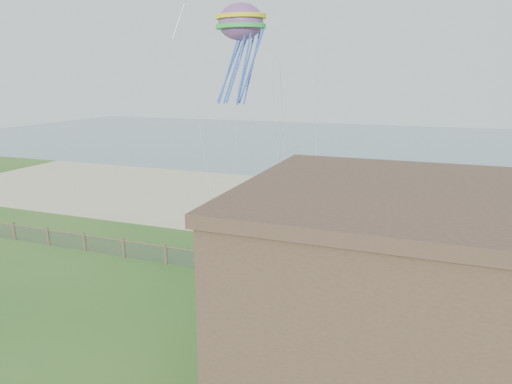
% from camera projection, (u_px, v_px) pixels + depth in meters
% --- Properties ---
extents(ground, '(160.00, 160.00, 0.00)m').
position_uv_depth(ground, '(154.00, 321.00, 20.87)').
color(ground, '#26541D').
rests_on(ground, ground).
extents(sand_beach, '(72.00, 20.00, 0.02)m').
position_uv_depth(sand_beach, '(290.00, 203.00, 40.87)').
color(sand_beach, '#C1B28B').
rests_on(sand_beach, ground).
extents(ocean, '(160.00, 68.00, 0.02)m').
position_uv_depth(ocean, '(360.00, 142.00, 80.87)').
color(ocean, slate).
rests_on(ocean, ground).
extents(chainlink_fence, '(36.20, 0.20, 1.25)m').
position_uv_depth(chainlink_fence, '(211.00, 262.00, 26.20)').
color(chainlink_fence, '#4B362A').
rests_on(chainlink_fence, ground).
extents(motel, '(15.00, 10.00, 7.00)m').
position_uv_depth(motel, '(477.00, 311.00, 14.70)').
color(motel, '#4A3327').
rests_on(motel, ground).
extents(motel_deck, '(15.00, 2.00, 0.50)m').
position_uv_depth(motel_deck, '(457.00, 315.00, 20.93)').
color(motel_deck, brown).
rests_on(motel_deck, ground).
extents(picnic_table, '(1.81, 1.39, 0.74)m').
position_uv_depth(picnic_table, '(231.00, 286.00, 23.57)').
color(picnic_table, brown).
rests_on(picnic_table, ground).
extents(octopus_kite, '(3.56, 2.85, 6.50)m').
position_uv_depth(octopus_kite, '(241.00, 51.00, 27.61)').
color(octopus_kite, red).
extents(kite_white, '(2.41, 2.26, 3.39)m').
position_uv_depth(kite_white, '(177.00, 5.00, 34.43)').
color(kite_white, white).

